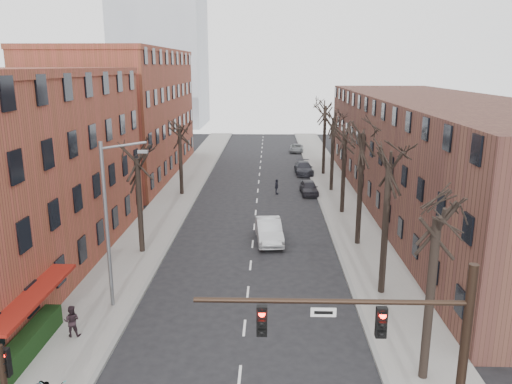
{
  "coord_description": "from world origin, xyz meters",
  "views": [
    {
      "loc": [
        1.19,
        -14.31,
        12.66
      ],
      "look_at": [
        0.26,
        19.7,
        4.0
      ],
      "focal_mm": 35.0,
      "sensor_mm": 36.0,
      "label": 1
    }
  ],
  "objects": [
    {
      "name": "pedestrian_crossing",
      "position": [
        1.92,
        34.58,
        0.77
      ],
      "size": [
        0.43,
        0.92,
        1.54
      ],
      "primitive_type": "imported",
      "rotation": [
        0.0,
        0.0,
        1.51
      ],
      "color": "black",
      "rests_on": "ground"
    },
    {
      "name": "tree_right_c",
      "position": [
        7.6,
        20.0,
        0.0
      ],
      "size": [
        5.2,
        5.2,
        11.6
      ],
      "primitive_type": null,
      "color": "black",
      "rests_on": "ground"
    },
    {
      "name": "tree_right_f",
      "position": [
        7.6,
        44.0,
        0.0
      ],
      "size": [
        5.2,
        5.2,
        11.6
      ],
      "primitive_type": null,
      "color": "black",
      "rests_on": "ground"
    },
    {
      "name": "sidewalk_right",
      "position": [
        8.0,
        35.0,
        0.07
      ],
      "size": [
        4.0,
        90.0,
        0.15
      ],
      "primitive_type": "cube",
      "color": "gray",
      "rests_on": "ground"
    },
    {
      "name": "sidewalk_left",
      "position": [
        -8.0,
        35.0,
        0.07
      ],
      "size": [
        4.0,
        90.0,
        0.15
      ],
      "primitive_type": "cube",
      "color": "gray",
      "rests_on": "ground"
    },
    {
      "name": "parked_car_far",
      "position": [
        5.23,
        59.99,
        0.59
      ],
      "size": [
        2.25,
        4.35,
        1.17
      ],
      "primitive_type": "imported",
      "rotation": [
        0.0,
        0.0,
        -0.07
      ],
      "color": "slate",
      "rests_on": "ground"
    },
    {
      "name": "parked_car_mid",
      "position": [
        5.3,
        44.31,
        0.72
      ],
      "size": [
        2.17,
        5.04,
        1.45
      ],
      "primitive_type": "imported",
      "rotation": [
        0.0,
        0.0,
        0.03
      ],
      "color": "black",
      "rests_on": "ground"
    },
    {
      "name": "pedestrian_b",
      "position": [
        -8.12,
        6.79,
        0.92
      ],
      "size": [
        0.79,
        0.64,
        1.55
      ],
      "primitive_type": "imported",
      "rotation": [
        0.0,
        0.0,
        3.22
      ],
      "color": "black",
      "rests_on": "sidewalk_left"
    },
    {
      "name": "signal_mast_arm",
      "position": [
        5.45,
        -1.0,
        4.4
      ],
      "size": [
        8.14,
        0.3,
        7.2
      ],
      "color": "black",
      "rests_on": "ground"
    },
    {
      "name": "awning_left",
      "position": [
        -9.4,
        6.0,
        0.0
      ],
      "size": [
        1.2,
        7.0,
        0.15
      ],
      "primitive_type": "cube",
      "color": "maroon",
      "rests_on": "ground"
    },
    {
      "name": "building_left_far",
      "position": [
        -16.0,
        44.0,
        7.0
      ],
      "size": [
        12.0,
        28.0,
        14.0
      ],
      "primitive_type": "cube",
      "color": "brown",
      "rests_on": "ground"
    },
    {
      "name": "tree_left_b",
      "position": [
        -7.6,
        34.0,
        0.0
      ],
      "size": [
        5.2,
        5.2,
        9.5
      ],
      "primitive_type": null,
      "color": "black",
      "rests_on": "ground"
    },
    {
      "name": "tree_right_a",
      "position": [
        7.6,
        4.0,
        0.0
      ],
      "size": [
        5.2,
        5.2,
        10.0
      ],
      "primitive_type": null,
      "color": "black",
      "rests_on": "ground"
    },
    {
      "name": "tree_right_e",
      "position": [
        7.6,
        36.0,
        0.0
      ],
      "size": [
        5.2,
        5.2,
        10.8
      ],
      "primitive_type": null,
      "color": "black",
      "rests_on": "ground"
    },
    {
      "name": "streetlight",
      "position": [
        -7.03,
        10.0,
        5.01
      ],
      "size": [
        2.45,
        0.22,
        9.03
      ],
      "color": "slate",
      "rests_on": "ground"
    },
    {
      "name": "parked_car_near",
      "position": [
        5.19,
        34.67,
        0.7
      ],
      "size": [
        1.86,
        4.17,
        1.39
      ],
      "primitive_type": "imported",
      "rotation": [
        0.0,
        0.0,
        0.05
      ],
      "color": "black",
      "rests_on": "ground"
    },
    {
      "name": "tree_right_b",
      "position": [
        7.6,
        12.0,
        0.0
      ],
      "size": [
        5.2,
        5.2,
        10.8
      ],
      "primitive_type": null,
      "color": "black",
      "rests_on": "ground"
    },
    {
      "name": "silver_sedan",
      "position": [
        1.18,
        20.61,
        0.84
      ],
      "size": [
        2.25,
        5.23,
        1.67
      ],
      "primitive_type": "imported",
      "rotation": [
        0.0,
        0.0,
        0.1
      ],
      "color": "#A9ACB0",
      "rests_on": "ground"
    },
    {
      "name": "tree_left_a",
      "position": [
        -7.6,
        18.0,
        0.0
      ],
      "size": [
        5.2,
        5.2,
        9.5
      ],
      "primitive_type": null,
      "color": "black",
      "rests_on": "ground"
    },
    {
      "name": "hedge",
      "position": [
        -9.5,
        5.0,
        0.65
      ],
      "size": [
        0.8,
        6.0,
        1.0
      ],
      "primitive_type": "cube",
      "color": "#193512",
      "rests_on": "sidewalk_left"
    },
    {
      "name": "tree_right_d",
      "position": [
        7.6,
        28.0,
        0.0
      ],
      "size": [
        5.2,
        5.2,
        10.0
      ],
      "primitive_type": null,
      "color": "black",
      "rests_on": "ground"
    },
    {
      "name": "building_right",
      "position": [
        16.0,
        30.0,
        5.0
      ],
      "size": [
        12.0,
        50.0,
        10.0
      ],
      "primitive_type": "cube",
      "color": "#502F25",
      "rests_on": "ground"
    }
  ]
}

